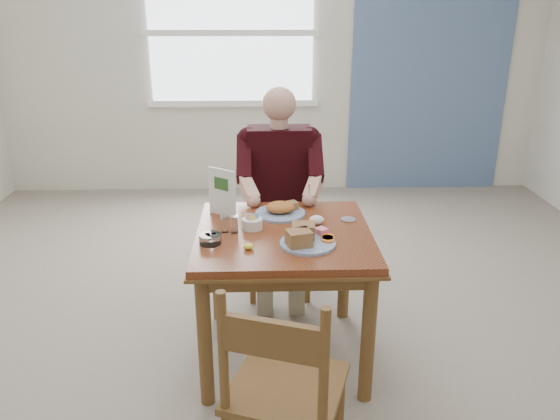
{
  "coord_description": "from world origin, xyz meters",
  "views": [
    {
      "loc": [
        -0.11,
        -2.61,
        1.84
      ],
      "look_at": [
        -0.02,
        0.0,
        0.87
      ],
      "focal_mm": 35.0,
      "sensor_mm": 36.0,
      "label": 1
    }
  ],
  "objects_px": {
    "far_plate": "(281,210)",
    "table": "(284,251)",
    "near_plate": "(305,238)",
    "chair_far": "(279,223)",
    "chair_near": "(283,392)",
    "diner": "(279,179)"
  },
  "relations": [
    {
      "from": "near_plate",
      "to": "chair_far",
      "type": "bearing_deg",
      "value": 95.76
    },
    {
      "from": "chair_near",
      "to": "diner",
      "type": "bearing_deg",
      "value": 88.65
    },
    {
      "from": "table",
      "to": "chair_near",
      "type": "height_order",
      "value": "chair_near"
    },
    {
      "from": "diner",
      "to": "table",
      "type": "bearing_deg",
      "value": -90.0
    },
    {
      "from": "table",
      "to": "far_plate",
      "type": "distance_m",
      "value": 0.28
    },
    {
      "from": "near_plate",
      "to": "diner",
      "type": "bearing_deg",
      "value": 96.34
    },
    {
      "from": "chair_far",
      "to": "near_plate",
      "type": "distance_m",
      "value": 1.02
    },
    {
      "from": "diner",
      "to": "chair_far",
      "type": "bearing_deg",
      "value": 90.01
    },
    {
      "from": "chair_far",
      "to": "near_plate",
      "type": "xyz_separation_m",
      "value": [
        0.1,
        -0.97,
        0.31
      ]
    },
    {
      "from": "table",
      "to": "near_plate",
      "type": "bearing_deg",
      "value": -60.19
    },
    {
      "from": "near_plate",
      "to": "far_plate",
      "type": "xyz_separation_m",
      "value": [
        -0.1,
        0.41,
        -0.01
      ]
    },
    {
      "from": "table",
      "to": "diner",
      "type": "bearing_deg",
      "value": 90.0
    },
    {
      "from": "chair_far",
      "to": "near_plate",
      "type": "height_order",
      "value": "chair_far"
    },
    {
      "from": "far_plate",
      "to": "diner",
      "type": "bearing_deg",
      "value": 89.24
    },
    {
      "from": "table",
      "to": "diner",
      "type": "xyz_separation_m",
      "value": [
        0.0,
        0.71,
        0.17
      ]
    },
    {
      "from": "table",
      "to": "near_plate",
      "type": "xyz_separation_m",
      "value": [
        0.1,
        -0.17,
        0.15
      ]
    },
    {
      "from": "diner",
      "to": "far_plate",
      "type": "relative_size",
      "value": 3.76
    },
    {
      "from": "far_plate",
      "to": "table",
      "type": "bearing_deg",
      "value": -88.55
    },
    {
      "from": "chair_near",
      "to": "chair_far",
      "type": "bearing_deg",
      "value": 88.72
    },
    {
      "from": "table",
      "to": "far_plate",
      "type": "bearing_deg",
      "value": 91.45
    },
    {
      "from": "chair_near",
      "to": "far_plate",
      "type": "xyz_separation_m",
      "value": [
        0.03,
        1.17,
        0.3
      ]
    },
    {
      "from": "chair_far",
      "to": "far_plate",
      "type": "xyz_separation_m",
      "value": [
        -0.01,
        -0.55,
        0.3
      ]
    }
  ]
}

